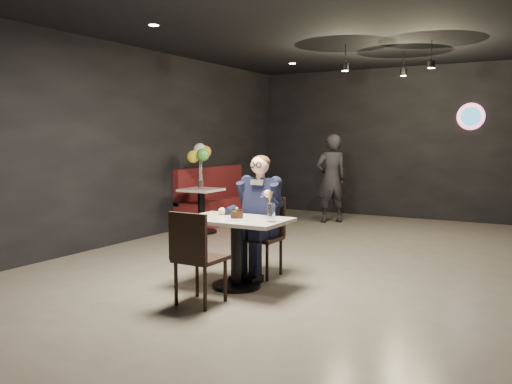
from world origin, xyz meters
The scene contains 17 objects.
floor centered at (0.00, 0.00, 0.00)m, with size 9.00×9.00×0.00m, color slate.
wall_sign centered at (0.80, 4.47, 2.00)m, with size 0.50×0.06×0.50m, color pink, non-canonical shape.
pendant_lights centered at (0.00, 2.00, 2.88)m, with size 1.40×1.20×0.36m, color black.
main_table centered at (-0.68, -1.54, 0.38)m, with size 1.10×0.70×0.75m, color white.
chair_far centered at (-0.68, -0.99, 0.46)m, with size 0.42×0.46×0.92m, color black.
chair_near centered at (-0.68, -2.19, 0.46)m, with size 0.42×0.46×0.92m, color black.
seated_man centered at (-0.68, -0.99, 0.72)m, with size 0.60×0.80×1.44m, color black.
dessert_plate centered at (-0.60, -1.63, 0.76)m, with size 0.22×0.22×0.01m, color white.
cake_slice centered at (-0.63, -1.60, 0.80)m, with size 0.12×0.10×0.08m, color black.
mint_leaf centered at (-0.64, -1.64, 0.84)m, with size 0.06×0.04×0.01m, color #287C35.
sundae_glass centered at (-0.24, -1.57, 0.84)m, with size 0.08×0.08×0.19m, color silver.
wafer_cone centered at (-0.26, -1.56, 0.99)m, with size 0.06×0.06×0.13m, color #DDA55B.
booth_bench centered at (-3.25, 2.05, 0.53)m, with size 0.53×2.12×1.06m, color #470F11.
side_table centered at (-2.95, 1.05, 0.37)m, with size 0.60×0.60×0.75m, color white.
balloon_vase centered at (-2.95, 1.05, 0.82)m, with size 0.10×0.10×0.14m, color silver.
balloon_bunch centered at (-2.95, 1.05, 1.22)m, with size 0.39×0.39×0.64m, color yellow.
passerby centered at (-1.46, 3.19, 0.83)m, with size 0.61×0.40×1.67m, color black.
Camera 1 is at (2.30, -6.40, 1.60)m, focal length 38.00 mm.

